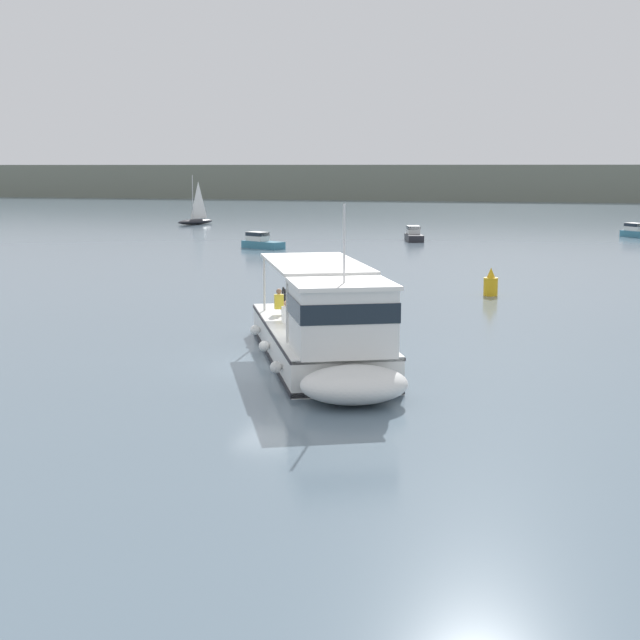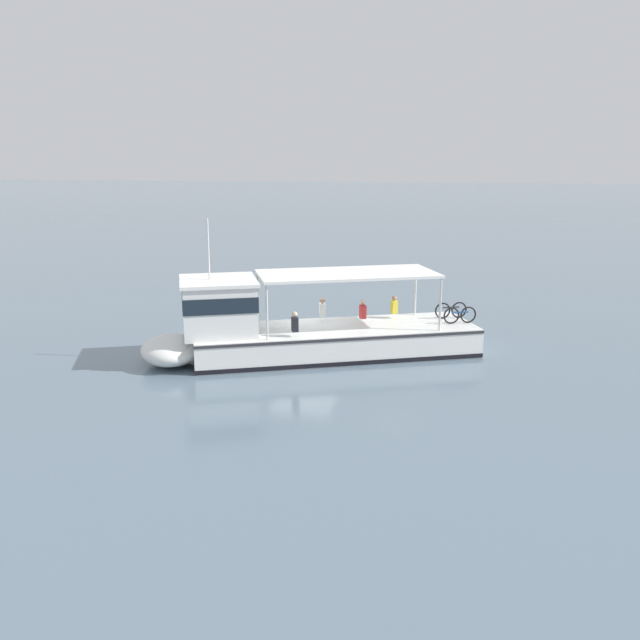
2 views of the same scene
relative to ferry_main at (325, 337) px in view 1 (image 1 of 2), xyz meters
The scene contains 8 objects.
ground_plane 1.97m from the ferry_main, behind, with size 400.00×400.00×0.00m, color slate.
distant_shoreline 158.93m from the ferry_main, 90.61° to the left, with size 400.00×28.00×6.62m, color slate.
ferry_main is the anchor object (origin of this frame).
motorboat_horizon_east 44.41m from the ferry_main, 110.68° to the left, with size 3.80×2.80×1.26m.
motorboat_far_right 52.25m from the ferry_main, 95.75° to the left, with size 2.20×3.82×1.26m.
sailboat_off_stern 75.82m from the ferry_main, 115.05° to the left, with size 3.46×4.90×5.40m.
motorboat_near_starboard 62.63m from the ferry_main, 77.30° to the left, with size 3.32×3.58×1.26m.
channel_buoy 18.88m from the ferry_main, 78.39° to the left, with size 0.70×0.70×1.40m.
Camera 1 is at (8.77, -28.08, 6.34)m, focal length 52.46 mm.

